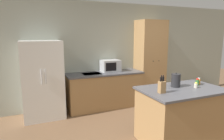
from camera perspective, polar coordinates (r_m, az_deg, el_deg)
name	(u,v)px	position (r m, az deg, el deg)	size (l,w,h in m)	color
ground_plane	(188,137)	(3.98, 20.79, -17.57)	(14.00, 14.00, 0.00)	brown
wall_back	(128,53)	(5.46, 4.59, 4.81)	(7.20, 0.06, 2.60)	#9EA393
refrigerator	(43,80)	(4.56, -19.21, -2.68)	(0.84, 0.70, 1.68)	white
back_counter	(105,90)	(4.99, -2.07, -5.69)	(1.87, 0.65, 0.88)	#9E7547
pantry_cabinet	(150,61)	(5.50, 10.82, 2.46)	(0.73, 0.55, 2.17)	#9E7547
kitchen_island	(181,114)	(3.67, 19.04, -11.93)	(1.40, 0.89, 0.92)	#9E7547
microwave	(110,66)	(5.04, -0.46, 1.25)	(0.46, 0.36, 0.29)	#B2B5B7
knife_block	(162,86)	(3.15, 14.06, -4.59)	(0.10, 0.08, 0.28)	#9E7547
spice_bottle_tall_dark	(197,82)	(3.83, 23.19, -3.19)	(0.06, 0.06, 0.12)	#337033
spice_bottle_short_red	(199,81)	(3.92, 23.54, -2.96)	(0.06, 0.06, 0.12)	orange
spice_bottle_amber_oil	(196,85)	(3.64, 22.84, -4.07)	(0.06, 0.06, 0.09)	beige
kettle	(176,80)	(3.58, 17.76, -2.84)	(0.15, 0.15, 0.25)	#232326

